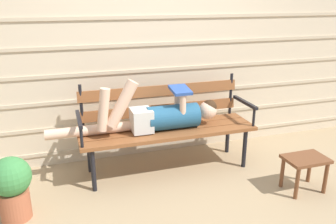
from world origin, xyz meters
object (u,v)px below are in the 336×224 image
at_px(footstool, 305,164).
at_px(potted_plant, 12,185).
at_px(park_bench, 166,122).
at_px(reclining_person, 158,115).

bearing_deg(footstool, potted_plant, 172.06).
distance_m(park_bench, reclining_person, 0.16).
bearing_deg(potted_plant, park_bench, 18.90).
bearing_deg(footstool, reclining_person, 146.73).
xyz_separation_m(footstool, potted_plant, (-2.53, 0.35, 0.04)).
relative_size(park_bench, reclining_person, 1.04).
xyz_separation_m(park_bench, reclining_person, (-0.10, -0.07, 0.11)).
bearing_deg(reclining_person, park_bench, 35.96).
relative_size(park_bench, potted_plant, 3.29).
relative_size(reclining_person, footstool, 4.42).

